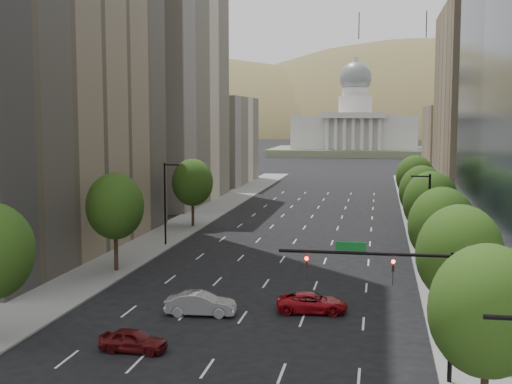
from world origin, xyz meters
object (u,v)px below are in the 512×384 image
Objects in this scene: traffic_signal at (403,285)px; car_silver at (201,304)px; capitol at (355,132)px; car_red_far at (312,303)px; car_maroon at (133,340)px.

traffic_signal reaches higher than car_silver.
car_red_far is at bearing -88.72° from capitol.
car_maroon is at bearing -91.32° from capitol.
capitol is 11.84× the size of car_red_far.
traffic_signal is 219.99m from capitol.
traffic_signal is 1.80× the size of car_red_far.
traffic_signal is at bearing -87.26° from capitol.
capitol is 217.98m from car_maroon.
car_maroon is at bearing 131.03° from car_red_far.
car_silver is at bearing 143.46° from traffic_signal.
traffic_signal is 14.15m from car_red_far.
capitol is at bearing 92.74° from traffic_signal.
car_silver is at bearing -90.82° from capitol.
car_red_far is (9.65, 10.14, 0.01)m from car_maroon.
car_red_far is (7.65, 2.04, -0.11)m from car_silver.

